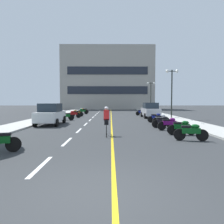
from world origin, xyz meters
The scene contains 34 objects.
ground_plane centered at (0.00, 21.00, 0.00)m, with size 140.00×140.00×0.00m, color #2D3033.
curb_left centered at (-7.20, 24.00, 0.06)m, with size 2.40×72.00×0.12m, color #A8A8A3.
curb_right centered at (7.20, 24.00, 0.06)m, with size 2.40×72.00×0.12m, color #A8A8A3.
lane_dash_0 centered at (-2.00, 2.00, 0.00)m, with size 0.14×2.20×0.01m, color silver.
lane_dash_1 centered at (-2.00, 6.00, 0.00)m, with size 0.14×2.20×0.01m, color silver.
lane_dash_2 centered at (-2.00, 10.00, 0.00)m, with size 0.14×2.20×0.01m, color silver.
lane_dash_3 centered at (-2.00, 14.00, 0.00)m, with size 0.14×2.20×0.01m, color silver.
lane_dash_4 centered at (-2.00, 18.00, 0.00)m, with size 0.14×2.20×0.01m, color silver.
lane_dash_5 centered at (-2.00, 22.00, 0.00)m, with size 0.14×2.20×0.01m, color silver.
lane_dash_6 centered at (-2.00, 26.00, 0.00)m, with size 0.14×2.20×0.01m, color silver.
lane_dash_7 centered at (-2.00, 30.00, 0.00)m, with size 0.14×2.20×0.01m, color silver.
lane_dash_8 centered at (-2.00, 34.00, 0.00)m, with size 0.14×2.20×0.01m, color silver.
lane_dash_9 centered at (-2.00, 38.00, 0.00)m, with size 0.14×2.20×0.01m, color silver.
lane_dash_10 centered at (-2.00, 42.00, 0.00)m, with size 0.14×2.20×0.01m, color silver.
lane_dash_11 centered at (-2.00, 46.00, 0.00)m, with size 0.14×2.20×0.01m, color silver.
centre_line_yellow centered at (0.25, 24.00, 0.00)m, with size 0.12×66.00×0.01m, color gold.
office_building centered at (-0.52, 49.20, 7.51)m, with size 22.04×8.53×15.03m.
street_lamp_mid centered at (7.11, 19.68, 4.07)m, with size 1.46×0.36×5.44m.
street_lamp_far centered at (7.40, 33.77, 3.95)m, with size 1.46×0.36×5.25m.
parked_car_near centered at (-4.95, 13.63, 0.92)m, with size 1.94×4.21×1.82m.
parked_car_mid centered at (4.98, 21.14, 0.92)m, with size 1.93×4.21×1.82m.
motorcycle_2 centered at (4.27, 6.21, 0.47)m, with size 1.69×0.62×0.92m.
motorcycle_3 centered at (4.40, 8.03, 0.47)m, with size 1.70×0.60×0.92m.
motorcycle_4 centered at (4.25, 10.12, 0.47)m, with size 1.70×0.60×0.92m.
motorcycle_5 centered at (4.14, 11.54, 0.47)m, with size 1.70×0.60×0.92m.
motorcycle_6 centered at (4.53, 13.74, 0.47)m, with size 1.64×0.80×0.92m.
motorcycle_7 centered at (4.49, 15.50, 0.47)m, with size 1.69×0.61×0.92m.
motorcycle_8 centered at (-4.49, 17.56, 0.47)m, with size 1.69×0.62×0.92m.
motorcycle_9 centered at (-4.23, 21.08, 0.47)m, with size 1.69×0.63×0.92m.
motorcycle_10 centered at (-4.22, 23.20, 0.47)m, with size 1.70×0.60×0.92m.
motorcycle_11 centered at (4.54, 25.17, 0.47)m, with size 1.70×0.60×0.92m.
motorcycle_12 centered at (-4.13, 28.28, 0.47)m, with size 1.69×0.62×0.92m.
motorcycle_13 centered at (-4.19, 30.08, 0.47)m, with size 1.64×0.80×0.92m.
cyclist_rider centered at (-0.07, 7.89, 0.89)m, with size 0.42×1.77×1.71m.
Camera 1 is at (0.17, -4.54, 2.03)m, focal length 34.25 mm.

